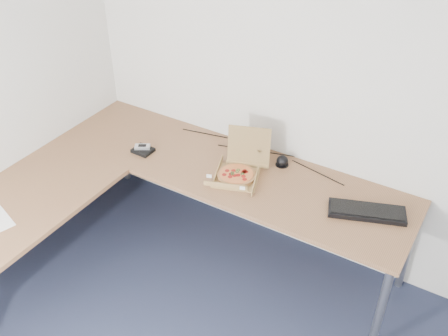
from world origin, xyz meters
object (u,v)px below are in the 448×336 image
Objects in this scene: desk at (149,189)px; drinking_glass at (260,156)px; keyboard at (367,212)px; wallet at (143,150)px; pizza_box at (238,172)px.

desk is 0.76m from drinking_glass.
drinking_glass is 0.30× the size of keyboard.
desk is 0.40m from wallet.
wallet is at bearing 167.73° from pizza_box.
pizza_box is at bearing -107.02° from drinking_glass.
pizza_box is at bearing 8.88° from wallet.
pizza_box reaches higher than wallet.
drinking_glass reaches higher than keyboard.
desk is 18.51× the size of wallet.
wallet reaches higher than desk.
pizza_box reaches higher than desk.
desk is 0.58m from pizza_box.
drinking_glass reaches higher than wallet.
keyboard is at bearing 7.50° from wallet.
pizza_box reaches higher than keyboard.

